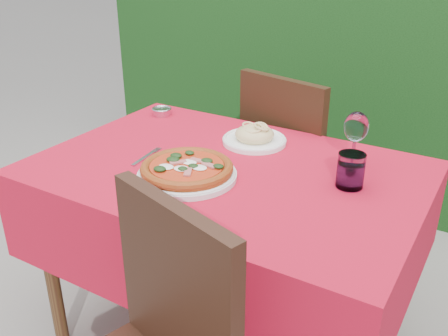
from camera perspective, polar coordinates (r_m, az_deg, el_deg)
The scene contains 9 objects.
hedge at distance 2.98m, azimuth 16.21°, elevation 13.93°, with size 3.20×0.55×1.78m.
dining_table at distance 1.72m, azimuth 0.29°, elevation -4.44°, with size 1.26×0.86×0.75m.
chair_far at distance 2.22m, azimuth 7.91°, elevation 0.65°, with size 0.51×0.51×0.93m.
pizza_plate at distance 1.56m, azimuth -4.26°, elevation -0.26°, with size 0.37×0.37×0.06m.
pasta_plate at distance 1.83m, azimuth 3.50°, elevation 3.57°, with size 0.23×0.23×0.07m.
water_glass at distance 1.54m, azimuth 14.26°, elevation -0.47°, with size 0.08×0.08×0.11m.
wine_glass at distance 1.64m, azimuth 14.85°, elevation 4.31°, with size 0.08×0.08×0.19m.
fork at distance 1.73m, azimuth -9.16°, elevation 1.12°, with size 0.02×0.18×0.00m, color #ADAEB4.
steel_ramekin at distance 2.15m, azimuth -7.12°, elevation 6.37°, with size 0.08×0.08×0.03m, color silver.
Camera 1 is at (0.76, -1.29, 1.44)m, focal length 40.00 mm.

